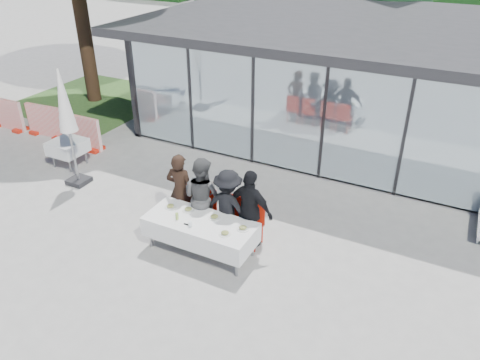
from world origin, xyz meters
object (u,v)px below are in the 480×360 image
at_px(diner_a, 180,191).
at_px(folded_eyeglasses, 187,225).
at_px(diner_chair_a, 184,201).
at_px(diner_chair_c, 231,215).
at_px(plate_extra, 225,233).
at_px(diner_b, 202,196).
at_px(plate_c, 214,217).
at_px(market_umbrella, 65,109).
at_px(juice_bottle, 177,216).
at_px(spare_table_left, 68,147).
at_px(plate_a, 170,206).
at_px(plate_d, 243,228).
at_px(dining_table, 200,230).
at_px(diner_chair_b, 205,208).
at_px(diner_c, 228,206).
at_px(diner_chair_d, 253,221).
at_px(plate_b, 188,209).
at_px(diner_d, 250,210).

relative_size(diner_a, folded_eyeglasses, 12.47).
height_order(diner_chair_a, folded_eyeglasses, diner_chair_a).
relative_size(diner_chair_c, plate_extra, 4.00).
distance_m(diner_a, diner_b, 0.54).
relative_size(plate_c, market_umbrella, 0.08).
bearing_deg(juice_bottle, diner_a, 118.99).
xyz_separation_m(juice_bottle, spare_table_left, (-4.80, 1.79, -0.27)).
distance_m(diner_chair_c, juice_bottle, 1.20).
distance_m(plate_a, plate_c, 1.01).
height_order(diner_chair_a, plate_c, diner_chair_a).
bearing_deg(plate_a, plate_d, -0.35).
distance_m(dining_table, juice_bottle, 0.54).
bearing_deg(plate_a, diner_a, 98.13).
relative_size(diner_chair_b, diner_c, 0.60).
height_order(diner_chair_b, plate_c, diner_chair_b).
bearing_deg(plate_a, plate_c, 4.28).
bearing_deg(diner_chair_c, diner_chair_a, 180.00).
distance_m(diner_chair_a, folded_eyeglasses, 1.24).
height_order(diner_chair_c, juice_bottle, diner_chair_c).
distance_m(diner_c, folded_eyeglasses, 0.98).
distance_m(plate_a, plate_d, 1.69).
distance_m(diner_c, plate_c, 0.43).
bearing_deg(folded_eyeglasses, diner_chair_c, 65.54).
bearing_deg(juice_bottle, market_umbrella, 163.49).
height_order(plate_a, plate_c, same).
xyz_separation_m(folded_eyeglasses, spare_table_left, (-5.09, 1.87, -0.20)).
height_order(diner_chair_a, plate_d, diner_chair_a).
bearing_deg(diner_c, juice_bottle, 49.92).
relative_size(diner_chair_c, market_umbrella, 0.33).
bearing_deg(market_umbrella, diner_chair_b, -3.48).
relative_size(diner_a, plate_extra, 7.17).
distance_m(diner_a, diner_chair_d, 1.72).
bearing_deg(plate_d, diner_chair_b, 153.19).
bearing_deg(diner_chair_a, folded_eyeglasses, -53.84).
xyz_separation_m(diner_chair_d, plate_d, (0.09, -0.62, 0.24)).
distance_m(diner_chair_d, spare_table_left, 6.11).
xyz_separation_m(diner_a, diner_chair_b, (0.54, 0.12, -0.34)).
bearing_deg(plate_b, diner_chair_a, 130.60).
height_order(diner_a, juice_bottle, diner_a).
distance_m(dining_table, diner_chair_a, 1.15).
relative_size(plate_a, market_umbrella, 0.08).
bearing_deg(plate_extra, diner_d, 80.26).
height_order(diner_b, diner_chair_d, diner_b).
distance_m(juice_bottle, market_umbrella, 4.22).
bearing_deg(diner_c, dining_table, 67.56).
bearing_deg(market_umbrella, plate_c, -9.72).
relative_size(diner_chair_d, plate_b, 4.00).
bearing_deg(plate_b, folded_eyeglasses, -60.02).
bearing_deg(folded_eyeglasses, plate_b, 119.98).
height_order(dining_table, plate_extra, plate_extra).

